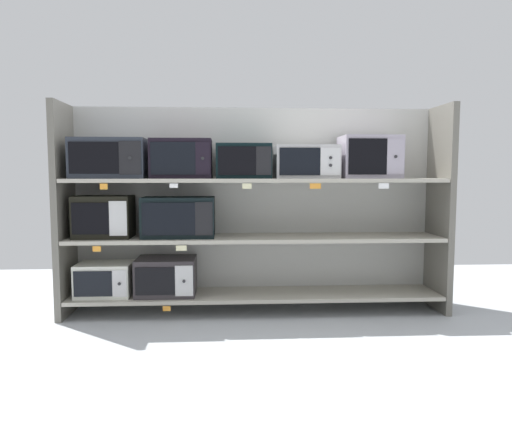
# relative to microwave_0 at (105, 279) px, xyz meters

# --- Properties ---
(ground) EXTENTS (6.97, 6.00, 0.02)m
(ground) POSITION_rel_microwave_0_xyz_m (1.21, -1.00, -0.29)
(ground) COLOR #B2B7BC
(back_panel) EXTENTS (3.17, 0.04, 1.67)m
(back_panel) POSITION_rel_microwave_0_xyz_m (1.21, 0.27, 0.55)
(back_panel) COLOR #B2B2AD
(back_panel) RESTS_ON ground
(upright_left) EXTENTS (0.05, 0.49, 1.67)m
(upright_left) POSITION_rel_microwave_0_xyz_m (-0.30, 0.00, 0.55)
(upright_left) COLOR #68645B
(upright_left) RESTS_ON ground
(upright_right) EXTENTS (0.05, 0.49, 1.67)m
(upright_right) POSITION_rel_microwave_0_xyz_m (2.73, 0.00, 0.55)
(upright_right) COLOR #68645B
(upright_right) RESTS_ON ground
(shelf_0) EXTENTS (2.97, 0.49, 0.03)m
(shelf_0) POSITION_rel_microwave_0_xyz_m (1.21, 0.00, -0.15)
(shelf_0) COLOR #ADA899
(shelf_0) RESTS_ON ground
(microwave_0) EXTENTS (0.43, 0.37, 0.26)m
(microwave_0) POSITION_rel_microwave_0_xyz_m (0.00, 0.00, 0.00)
(microwave_0) COLOR silver
(microwave_0) RESTS_ON shelf_0
(microwave_1) EXTENTS (0.47, 0.40, 0.30)m
(microwave_1) POSITION_rel_microwave_0_xyz_m (0.49, 0.00, 0.02)
(microwave_1) COLOR #2F2A2D
(microwave_1) RESTS_ON shelf_0
(price_tag_0) EXTENTS (0.06, 0.00, 0.04)m
(price_tag_0) POSITION_rel_microwave_0_xyz_m (0.51, -0.24, -0.18)
(price_tag_0) COLOR orange
(shelf_1) EXTENTS (2.97, 0.49, 0.03)m
(shelf_1) POSITION_rel_microwave_0_xyz_m (1.21, 0.00, 0.32)
(shelf_1) COLOR #ADA899
(microwave_2) EXTENTS (0.44, 0.34, 0.33)m
(microwave_2) POSITION_rel_microwave_0_xyz_m (0.01, 0.00, 0.50)
(microwave_2) COLOR black
(microwave_2) RESTS_ON shelf_1
(microwave_3) EXTENTS (0.57, 0.36, 0.32)m
(microwave_3) POSITION_rel_microwave_0_xyz_m (0.59, -0.00, 0.50)
(microwave_3) COLOR black
(microwave_3) RESTS_ON shelf_1
(price_tag_1) EXTENTS (0.06, 0.00, 0.04)m
(price_tag_1) POSITION_rel_microwave_0_xyz_m (0.00, -0.24, 0.28)
(price_tag_1) COLOR orange
(price_tag_2) EXTENTS (0.08, 0.00, 0.04)m
(price_tag_2) POSITION_rel_microwave_0_xyz_m (0.63, -0.24, 0.28)
(price_tag_2) COLOR beige
(shelf_2) EXTENTS (2.97, 0.49, 0.03)m
(shelf_2) POSITION_rel_microwave_0_xyz_m (1.21, 0.00, 0.79)
(shelf_2) COLOR #ADA899
(microwave_4) EXTENTS (0.56, 0.43, 0.31)m
(microwave_4) POSITION_rel_microwave_0_xyz_m (0.07, 0.00, 0.96)
(microwave_4) COLOR #272C36
(microwave_4) RESTS_ON shelf_2
(microwave_5) EXTENTS (0.47, 0.38, 0.31)m
(microwave_5) POSITION_rel_microwave_0_xyz_m (0.62, -0.00, 0.96)
(microwave_5) COLOR black
(microwave_5) RESTS_ON shelf_2
(microwave_6) EXTENTS (0.43, 0.39, 0.27)m
(microwave_6) POSITION_rel_microwave_0_xyz_m (1.11, -0.00, 0.94)
(microwave_6) COLOR black
(microwave_6) RESTS_ON shelf_2
(microwave_7) EXTENTS (0.50, 0.38, 0.26)m
(microwave_7) POSITION_rel_microwave_0_xyz_m (1.61, -0.00, 0.93)
(microwave_7) COLOR #B9B7B8
(microwave_7) RESTS_ON shelf_2
(microwave_8) EXTENTS (0.46, 0.37, 0.34)m
(microwave_8) POSITION_rel_microwave_0_xyz_m (2.13, -0.00, 0.97)
(microwave_8) COLOR #A49CAB
(microwave_8) RESTS_ON shelf_2
(price_tag_3) EXTENTS (0.06, 0.00, 0.04)m
(price_tag_3) POSITION_rel_microwave_0_xyz_m (0.07, -0.24, 0.75)
(price_tag_3) COLOR orange
(price_tag_4) EXTENTS (0.06, 0.00, 0.03)m
(price_tag_4) POSITION_rel_microwave_0_xyz_m (0.58, -0.24, 0.75)
(price_tag_4) COLOR white
(price_tag_5) EXTENTS (0.07, 0.00, 0.04)m
(price_tag_5) POSITION_rel_microwave_0_xyz_m (1.13, -0.24, 0.75)
(price_tag_5) COLOR beige
(price_tag_6) EXTENTS (0.08, 0.00, 0.04)m
(price_tag_6) POSITION_rel_microwave_0_xyz_m (1.65, -0.24, 0.75)
(price_tag_6) COLOR orange
(price_tag_7) EXTENTS (0.08, 0.00, 0.04)m
(price_tag_7) POSITION_rel_microwave_0_xyz_m (2.17, -0.24, 0.75)
(price_tag_7) COLOR white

